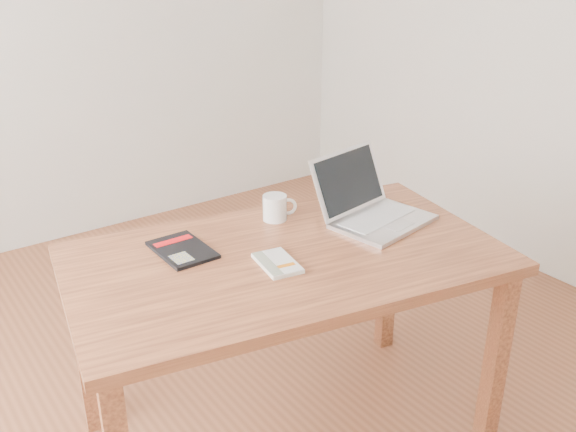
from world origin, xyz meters
TOP-DOWN VIEW (x-y plane):
  - room at (-0.07, 0.00)m, footprint 4.04×4.04m
  - desk at (0.13, -0.17)m, footprint 1.52×1.05m
  - white_guidebook at (0.07, -0.22)m, footprint 0.13×0.19m
  - black_guidebook at (-0.13, 0.04)m, footprint 0.16×0.24m
  - laptop at (0.54, -0.12)m, footprint 0.40×0.39m
  - coffee_mug at (0.26, 0.07)m, footprint 0.12×0.09m

SIDE VIEW (x-z plane):
  - desk at x=0.13m, z-range 0.29..1.04m
  - black_guidebook at x=-0.13m, z-range 0.75..0.76m
  - white_guidebook at x=0.07m, z-range 0.75..0.76m
  - coffee_mug at x=0.26m, z-range 0.75..0.85m
  - laptop at x=0.54m, z-range 0.68..0.91m
  - room at x=-0.07m, z-range 0.01..2.71m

